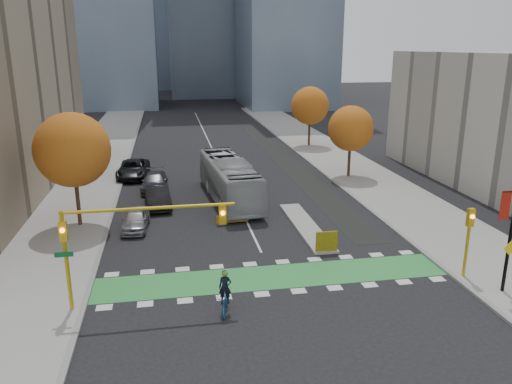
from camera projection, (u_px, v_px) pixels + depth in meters
name	position (u px, v px, depth m)	size (l,w,h in m)	color
ground	(279.00, 289.00, 26.73)	(300.00, 300.00, 0.00)	black
sidewalk_west	(77.00, 195.00, 43.33)	(7.00, 120.00, 0.15)	gray
sidewalk_east	(370.00, 181.00, 47.88)	(7.00, 120.00, 0.15)	gray
curb_west	(118.00, 193.00, 43.92)	(0.30, 120.00, 0.16)	gray
curb_east	(336.00, 183.00, 47.29)	(0.30, 120.00, 0.16)	gray
bike_crossing	(273.00, 277.00, 28.14)	(20.00, 3.00, 0.01)	green
centre_line	(211.00, 147.00, 64.52)	(0.15, 70.00, 0.01)	silver
bike_lane_paint	(285.00, 161.00, 56.33)	(2.50, 50.00, 0.01)	black
median_island	(306.00, 226.00, 35.88)	(1.60, 10.00, 0.16)	gray
hazard_board	(327.00, 241.00, 31.15)	(1.40, 0.12, 1.30)	yellow
tree_west	(73.00, 150.00, 34.46)	(5.20, 5.20, 8.22)	#332114
tree_east_near	(351.00, 129.00, 48.17)	(4.40, 4.40, 7.08)	#332114
tree_east_far	(310.00, 106.00, 63.26)	(4.80, 4.80, 7.65)	#332114
traffic_signal_west	(120.00, 231.00, 23.78)	(8.53, 0.56, 5.20)	#BF9914
traffic_signal_east	(469.00, 232.00, 27.25)	(0.35, 0.43, 4.10)	#BF9914
cyclist	(225.00, 299.00, 24.21)	(1.03, 2.00, 2.20)	navy
bus	(229.00, 179.00, 41.81)	(2.98, 12.73, 3.55)	#A7ABAE
parked_car_a	(136.00, 219.00, 35.33)	(1.72, 4.26, 1.45)	#A0A0A5
parked_car_b	(158.00, 196.00, 40.27)	(1.79, 5.13, 1.69)	black
parked_car_c	(154.00, 182.00, 44.96)	(2.15, 5.30, 1.54)	#454549
parked_car_d	(133.00, 169.00, 49.30)	(2.82, 6.12, 1.70)	black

